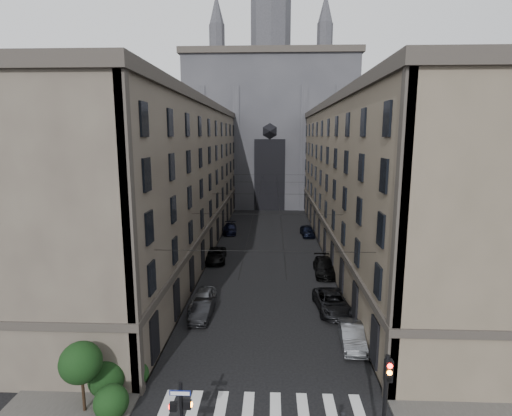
# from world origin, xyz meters

# --- Properties ---
(sidewalk_left) EXTENTS (7.00, 80.00, 0.15)m
(sidewalk_left) POSITION_xyz_m (-10.50, 36.00, 0.07)
(sidewalk_left) COLOR #383533
(sidewalk_left) RESTS_ON ground
(sidewalk_right) EXTENTS (7.00, 80.00, 0.15)m
(sidewalk_right) POSITION_xyz_m (10.50, 36.00, 0.07)
(sidewalk_right) COLOR #383533
(sidewalk_right) RESTS_ON ground
(zebra_crossing) EXTENTS (11.00, 3.20, 0.01)m
(zebra_crossing) POSITION_xyz_m (0.00, 5.00, 0.01)
(zebra_crossing) COLOR beige
(zebra_crossing) RESTS_ON ground
(building_left) EXTENTS (13.60, 60.60, 18.85)m
(building_left) POSITION_xyz_m (-13.44, 36.00, 9.34)
(building_left) COLOR #483F37
(building_left) RESTS_ON ground
(building_right) EXTENTS (13.60, 60.60, 18.85)m
(building_right) POSITION_xyz_m (13.44, 36.00, 9.34)
(building_right) COLOR brown
(building_right) RESTS_ON ground
(gothic_tower) EXTENTS (35.00, 23.00, 58.00)m
(gothic_tower) POSITION_xyz_m (0.00, 74.96, 17.80)
(gothic_tower) COLOR #2D2D33
(gothic_tower) RESTS_ON ground
(pedestrian_signal_left) EXTENTS (1.02, 0.38, 4.00)m
(pedestrian_signal_left) POSITION_xyz_m (-3.51, 1.50, 2.32)
(pedestrian_signal_left) COLOR black
(pedestrian_signal_left) RESTS_ON ground
(traffic_light_right) EXTENTS (0.34, 0.50, 5.20)m
(traffic_light_right) POSITION_xyz_m (5.60, 1.92, 3.29)
(traffic_light_right) COLOR black
(traffic_light_right) RESTS_ON ground
(shrub_cluster) EXTENTS (3.90, 4.40, 3.90)m
(shrub_cluster) POSITION_xyz_m (-8.72, 5.01, 1.80)
(shrub_cluster) COLOR black
(shrub_cluster) RESTS_ON sidewalk_left
(tram_wires) EXTENTS (14.00, 60.00, 0.43)m
(tram_wires) POSITION_xyz_m (0.00, 35.63, 7.25)
(tram_wires) COLOR black
(tram_wires) RESTS_ON ground
(car_left_near) EXTENTS (2.07, 4.75, 1.59)m
(car_left_near) POSITION_xyz_m (-5.41, 17.85, 0.80)
(car_left_near) COLOR slate
(car_left_near) RESTS_ON ground
(car_left_midnear) EXTENTS (1.63, 4.29, 1.40)m
(car_left_midnear) POSITION_xyz_m (-5.12, 15.96, 0.70)
(car_left_midnear) COLOR black
(car_left_midnear) RESTS_ON ground
(car_left_midfar) EXTENTS (2.83, 5.54, 1.50)m
(car_left_midfar) POSITION_xyz_m (-6.20, 30.99, 0.75)
(car_left_midfar) COLOR black
(car_left_midfar) RESTS_ON ground
(car_left_far) EXTENTS (2.33, 5.01, 1.41)m
(car_left_far) POSITION_xyz_m (-5.87, 44.76, 0.71)
(car_left_far) COLOR black
(car_left_far) RESTS_ON ground
(car_right_near) EXTENTS (1.82, 4.61, 1.49)m
(car_right_near) POSITION_xyz_m (6.20, 12.09, 0.75)
(car_right_near) COLOR slate
(car_right_near) RESTS_ON ground
(car_right_midnear) EXTENTS (3.02, 5.80, 1.56)m
(car_right_midnear) POSITION_xyz_m (5.63, 17.74, 0.78)
(car_right_midnear) COLOR black
(car_right_midnear) RESTS_ON ground
(car_right_midfar) EXTENTS (2.38, 5.58, 1.60)m
(car_right_midfar) POSITION_xyz_m (6.20, 26.97, 0.80)
(car_right_midfar) COLOR black
(car_right_midfar) RESTS_ON ground
(car_right_far) EXTENTS (2.16, 4.65, 1.54)m
(car_right_far) POSITION_xyz_m (5.76, 43.48, 0.77)
(car_right_far) COLOR black
(car_right_far) RESTS_ON ground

